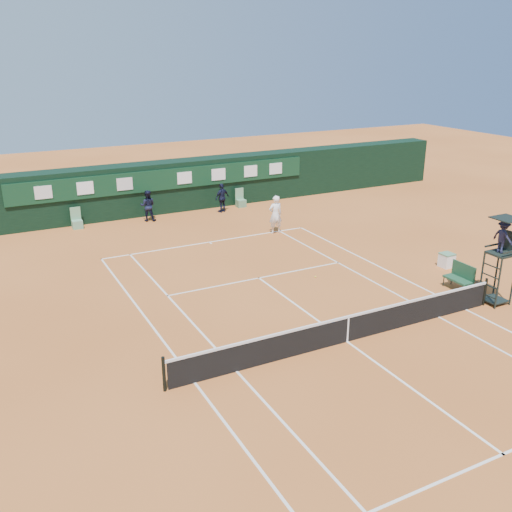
{
  "coord_description": "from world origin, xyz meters",
  "views": [
    {
      "loc": [
        -10.54,
        -13.74,
        9.23
      ],
      "look_at": [
        -0.35,
        6.0,
        1.2
      ],
      "focal_mm": 40.0,
      "sensor_mm": 36.0,
      "label": 1
    }
  ],
  "objects": [
    {
      "name": "ball_kid_left",
      "position": [
        -1.58,
        17.09,
        0.89
      ],
      "size": [
        1.07,
        0.97,
        1.79
      ],
      "primitive_type": "imported",
      "rotation": [
        0.0,
        0.0,
        2.72
      ],
      "color": "black",
      "rests_on": "ground"
    },
    {
      "name": "player",
      "position": [
        3.75,
        11.68,
        1.03
      ],
      "size": [
        0.78,
        0.53,
        2.06
      ],
      "primitive_type": "imported",
      "rotation": [
        0.0,
        0.0,
        3.09
      ],
      "color": "white",
      "rests_on": "ground"
    },
    {
      "name": "back_wall",
      "position": [
        0.0,
        18.74,
        1.51
      ],
      "size": [
        40.0,
        1.65,
        3.0
      ],
      "color": "black",
      "rests_on": "ground"
    },
    {
      "name": "player_bench",
      "position": [
        6.74,
        1.56,
        0.6
      ],
      "size": [
        0.56,
        1.2,
        1.1
      ],
      "color": "#1B452D",
      "rests_on": "ground"
    },
    {
      "name": "tennis_bag",
      "position": [
        7.28,
        1.3,
        0.16
      ],
      "size": [
        0.49,
        0.89,
        0.32
      ],
      "primitive_type": "cube",
      "rotation": [
        0.0,
        0.0,
        -0.14
      ],
      "color": "black",
      "rests_on": "ground"
    },
    {
      "name": "umpire_chair",
      "position": [
        6.91,
        -0.05,
        2.46
      ],
      "size": [
        0.96,
        0.95,
        3.42
      ],
      "color": "black",
      "rests_on": "ground"
    },
    {
      "name": "tennis_ball",
      "position": [
        2.2,
        5.34,
        0.04
      ],
      "size": [
        0.07,
        0.07,
        0.07
      ],
      "primitive_type": "sphere",
      "color": "yellow",
      "rests_on": "ground"
    },
    {
      "name": "linesman_chair_right",
      "position": [
        4.5,
        17.48,
        0.32
      ],
      "size": [
        0.55,
        0.5,
        1.15
      ],
      "color": "#578661",
      "rests_on": "ground"
    },
    {
      "name": "ball_kid_right",
      "position": [
        2.97,
        16.88,
        0.88
      ],
      "size": [
        1.12,
        0.74,
        1.76
      ],
      "primitive_type": "imported",
      "rotation": [
        0.0,
        0.0,
        3.47
      ],
      "color": "black",
      "rests_on": "ground"
    },
    {
      "name": "ground",
      "position": [
        0.0,
        0.0,
        0.0
      ],
      "size": [
        90.0,
        90.0,
        0.0
      ],
      "primitive_type": "plane",
      "color": "#C2682E",
      "rests_on": "ground"
    },
    {
      "name": "court_lines",
      "position": [
        0.0,
        0.0,
        0.01
      ],
      "size": [
        11.05,
        23.85,
        0.01
      ],
      "color": "white",
      "rests_on": "ground"
    },
    {
      "name": "cooler",
      "position": [
        8.17,
        3.73,
        0.33
      ],
      "size": [
        0.57,
        0.57,
        0.65
      ],
      "color": "white",
      "rests_on": "ground"
    },
    {
      "name": "linesman_chair_left",
      "position": [
        -5.5,
        17.48,
        0.32
      ],
      "size": [
        0.55,
        0.5,
        1.15
      ],
      "color": "#649974",
      "rests_on": "ground"
    },
    {
      "name": "tennis_net",
      "position": [
        0.0,
        0.0,
        0.51
      ],
      "size": [
        12.9,
        0.1,
        1.1
      ],
      "color": "black",
      "rests_on": "ground"
    }
  ]
}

